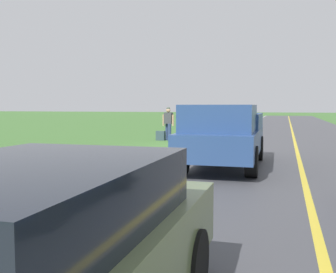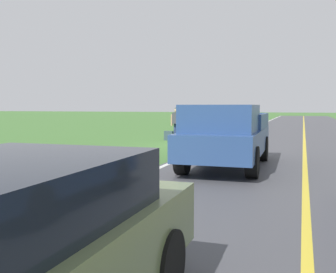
{
  "view_description": "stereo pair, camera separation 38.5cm",
  "coord_description": "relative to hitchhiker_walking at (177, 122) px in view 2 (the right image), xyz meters",
  "views": [
    {
      "loc": [
        -4.33,
        17.4,
        1.78
      ],
      "look_at": [
        -1.55,
        8.1,
        1.04
      ],
      "focal_mm": 42.16,
      "sensor_mm": 36.0,
      "label": 1
    },
    {
      "loc": [
        -4.7,
        17.28,
        1.78
      ],
      "look_at": [
        -1.55,
        8.1,
        1.04
      ],
      "focal_mm": 42.16,
      "sensor_mm": 36.0,
      "label": 2
    }
  ],
  "objects": [
    {
      "name": "lane_centre_line",
      "position": [
        -6.3,
        2.24,
        -0.98
      ],
      "size": [
        0.14,
        117.6,
        0.0
      ],
      "primitive_type": "cube",
      "color": "gold",
      "rests_on": "ground"
    },
    {
      "name": "lane_edge_line",
      "position": [
        -2.31,
        2.24,
        -0.98
      ],
      "size": [
        0.16,
        117.6,
        0.0
      ],
      "primitive_type": "cube",
      "color": "silver",
      "rests_on": "ground"
    },
    {
      "name": "pickup_truck_passing",
      "position": [
        -4.13,
        8.28,
        -0.01
      ],
      "size": [
        2.17,
        5.43,
        1.82
      ],
      "color": "#2D4C84",
      "rests_on": "ground"
    },
    {
      "name": "road_surface",
      "position": [
        -6.3,
        2.24,
        -0.98
      ],
      "size": [
        8.34,
        120.0,
        0.0
      ],
      "primitive_type": "cube",
      "color": "#47474C",
      "rests_on": "ground"
    },
    {
      "name": "suitcase_carried",
      "position": [
        0.42,
        0.06,
        -0.73
      ],
      "size": [
        0.47,
        0.22,
        0.49
      ],
      "primitive_type": "cube",
      "rotation": [
        0.0,
        0.0,
        1.52
      ],
      "color": "#384C56",
      "rests_on": "ground"
    },
    {
      "name": "ground_plane",
      "position": [
        -1.52,
        2.24,
        -0.98
      ],
      "size": [
        200.0,
        200.0,
        0.0
      ],
      "primitive_type": "plane",
      "color": "#427033"
    },
    {
      "name": "hitchhiker_walking",
      "position": [
        0.0,
        0.0,
        0.0
      ],
      "size": [
        0.62,
        0.52,
        1.75
      ],
      "color": "navy",
      "rests_on": "ground"
    }
  ]
}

